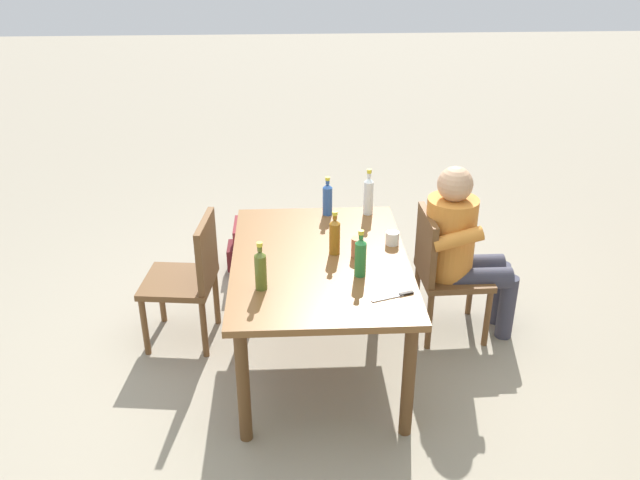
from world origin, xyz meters
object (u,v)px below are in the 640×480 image
table_knife (396,296)px  chair_far_left (442,267)px  dining_table (320,272)px  bottle_clear (368,195)px  cup_terracotta (357,247)px  bottle_green (360,256)px  backpack_by_far_side (245,248)px  cup_white (392,238)px  bottle_blue (327,198)px  person_in_white_shirt (461,244)px  bottle_olive (261,269)px  bottle_amber (335,236)px  backpack_by_near_side (339,248)px  chair_near_left (190,274)px

table_knife → chair_far_left: bearing=150.3°
dining_table → chair_far_left: chair_far_left is taller
bottle_clear → dining_table: bearing=-29.8°
cup_terracotta → chair_far_left: bearing=116.9°
bottle_green → backpack_by_far_side: size_ratio=0.69×
cup_terracotta → cup_white: size_ratio=1.42×
bottle_clear → backpack_by_far_side: (-0.62, -0.87, -0.69)m
bottle_blue → dining_table: bearing=-7.5°
bottle_clear → bottle_green: 0.83m
cup_terracotta → dining_table: bearing=-84.7°
dining_table → backpack_by_far_side: dining_table is taller
person_in_white_shirt → bottle_olive: (0.65, -1.25, 0.22)m
chair_far_left → bottle_olive: bearing=-60.5°
cup_white → backpack_by_far_side: (-1.07, -0.97, -0.60)m
bottle_clear → bottle_green: size_ratio=1.13×
cup_terracotta → backpack_by_far_side: (-1.21, -0.74, -0.61)m
chair_far_left → cup_white: size_ratio=10.78×
chair_far_left → bottle_amber: (0.26, -0.72, 0.38)m
bottle_green → table_knife: bearing=35.1°
bottle_amber → bottle_olive: bottle_olive is taller
bottle_clear → bottle_olive: bottle_clear is taller
cup_terracotta → table_knife: cup_terracotta is taller
backpack_by_near_side → cup_white: bearing=12.8°
backpack_by_near_side → backpack_by_far_side: (-0.04, -0.73, -0.00)m
dining_table → bottle_blue: bottle_blue is taller
backpack_by_near_side → backpack_by_far_side: bearing=-93.0°
chair_far_left → cup_white: bearing=-66.3°
bottle_olive → table_knife: bottle_olive is taller
bottle_olive → table_knife: 0.73m
backpack_by_far_side → person_in_white_shirt: bearing=57.8°
dining_table → bottle_blue: 0.65m
cup_terracotta → bottle_green: bearing=-1.7°
chair_near_left → bottle_clear: (-0.30, 1.16, 0.40)m
dining_table → cup_terracotta: cup_terracotta is taller
bottle_green → cup_terracotta: bearing=178.3°
person_in_white_shirt → cup_white: bearing=-71.1°
dining_table → backpack_by_far_side: 1.42m
dining_table → bottle_green: size_ratio=5.22×
bottle_amber → bottle_green: bottle_green is taller
cup_terracotta → backpack_by_far_side: cup_terracotta is taller
bottle_olive → cup_terracotta: size_ratio=2.41×
backpack_by_far_side → backpack_by_near_side: bearing=87.0°
cup_terracotta → backpack_by_near_side: cup_terracotta is taller
person_in_white_shirt → bottle_olive: 1.43m
chair_far_left → bottle_blue: bottle_blue is taller
backpack_by_far_side → chair_near_left: bearing=-17.6°
person_in_white_shirt → backpack_by_near_side: size_ratio=2.88×
dining_table → backpack_by_near_side: (-1.20, 0.21, -0.46)m
bottle_amber → bottle_olive: 0.57m
backpack_by_near_side → chair_near_left: bearing=-49.3°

